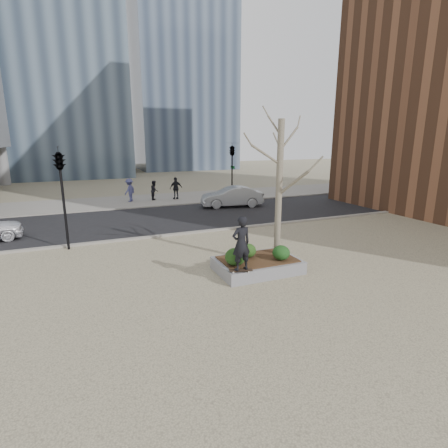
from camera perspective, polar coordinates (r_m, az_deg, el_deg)
name	(u,v)px	position (r m, az deg, el deg)	size (l,w,h in m)	color
ground	(233,275)	(12.77, 1.43, -8.31)	(120.00, 120.00, 0.00)	tan
street	(166,218)	(21.87, -9.39, 0.93)	(60.00, 8.00, 0.02)	black
far_sidewalk	(145,200)	(28.61, -12.72, 3.79)	(60.00, 6.00, 0.02)	gray
planter	(257,265)	(13.10, 5.46, -6.72)	(3.00, 2.00, 0.45)	gray
planter_mulch	(257,259)	(13.02, 5.48, -5.71)	(2.70, 1.70, 0.04)	#382314
sycamore_tree	(280,167)	(13.08, 9.10, 9.18)	(2.80, 2.80, 6.60)	gray
shrub_left	(235,257)	(12.19, 1.86, -5.38)	(0.73, 0.73, 0.62)	black
shrub_middle	(248,251)	(13.03, 3.92, -4.35)	(0.61, 0.61, 0.52)	#1D3F14
shrub_right	(281,253)	(12.91, 9.31, -4.65)	(0.63, 0.63, 0.54)	#123A16
skateboard	(241,271)	(11.80, 2.77, -7.65)	(0.78, 0.20, 0.07)	black
skateboarder	(241,244)	(11.49, 2.82, -3.21)	(0.67, 0.44, 1.84)	black
car_silver	(232,197)	(25.15, 1.30, 4.48)	(1.53, 4.39, 1.45)	gray
car_third	(351,190)	(31.18, 19.99, 5.20)	(1.64, 4.04, 1.17)	slate
pedestrian_a	(154,190)	(28.54, -11.29, 5.43)	(0.75, 0.58, 1.54)	black
pedestrian_b	(130,190)	(28.18, -15.16, 5.36)	(1.15, 0.66, 1.78)	#45487C
pedestrian_c	(176,188)	(28.57, -7.85, 5.81)	(1.04, 0.43, 1.77)	black
traffic_light_near	(63,199)	(16.58, -24.74, 3.67)	(0.60, 2.48, 4.50)	black
traffic_light_far	(232,172)	(27.93, 1.32, 8.52)	(0.60, 2.48, 4.50)	black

